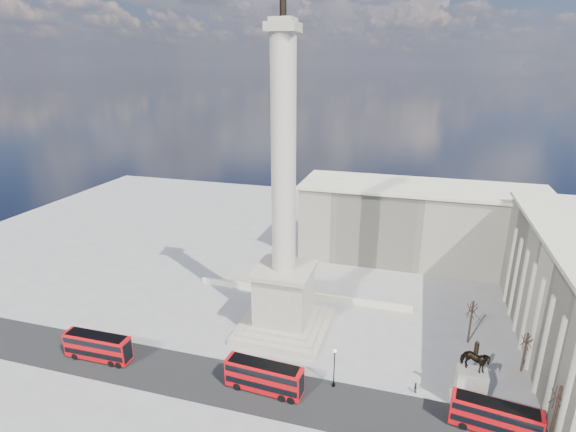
# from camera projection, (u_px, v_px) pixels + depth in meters

# --- Properties ---
(ground) EXTENTS (180.00, 180.00, 0.00)m
(ground) POSITION_uv_depth(u_px,v_px,m) (275.00, 345.00, 68.59)
(ground) COLOR gray
(ground) RESTS_ON ground
(asphalt_road) EXTENTS (120.00, 9.00, 0.01)m
(asphalt_road) POSITION_uv_depth(u_px,v_px,m) (287.00, 396.00, 58.16)
(asphalt_road) COLOR black
(asphalt_road) RESTS_ON ground
(nelsons_column) EXTENTS (14.00, 14.00, 49.85)m
(nelsons_column) POSITION_uv_depth(u_px,v_px,m) (284.00, 255.00, 69.02)
(nelsons_column) COLOR #A69E8A
(nelsons_column) RESTS_ON ground
(balustrade_wall) EXTENTS (40.00, 0.60, 1.10)m
(balustrade_wall) POSITION_uv_depth(u_px,v_px,m) (301.00, 294.00, 82.97)
(balustrade_wall) COLOR beige
(balustrade_wall) RESTS_ON ground
(building_northeast) EXTENTS (51.00, 17.00, 16.60)m
(building_northeast) POSITION_uv_depth(u_px,v_px,m) (419.00, 223.00, 96.96)
(building_northeast) COLOR #B8B397
(building_northeast) RESTS_ON ground
(red_bus_a) EXTENTS (10.04, 2.50, 4.06)m
(red_bus_a) POSITION_uv_depth(u_px,v_px,m) (98.00, 347.00, 64.76)
(red_bus_a) COLOR #BF090E
(red_bus_a) RESTS_ON ground
(red_bus_b) EXTENTS (10.45, 3.03, 4.19)m
(red_bus_b) POSITION_uv_depth(u_px,v_px,m) (264.00, 377.00, 58.37)
(red_bus_b) COLOR #BF090E
(red_bus_b) RESTS_ON ground
(red_bus_c) EXTENTS (10.04, 3.55, 3.98)m
(red_bus_c) POSITION_uv_depth(u_px,v_px,m) (496.00, 418.00, 51.76)
(red_bus_c) COLOR #BF090E
(red_bus_c) RESTS_ON ground
(victorian_lamp) EXTENTS (0.50, 0.50, 5.77)m
(victorian_lamp) POSITION_uv_depth(u_px,v_px,m) (334.00, 365.00, 58.78)
(victorian_lamp) COLOR black
(victorian_lamp) RESTS_ON ground
(equestrian_statue) EXTENTS (4.45, 3.34, 9.15)m
(equestrian_statue) POSITION_uv_depth(u_px,v_px,m) (471.00, 382.00, 55.85)
(equestrian_statue) COLOR beige
(equestrian_statue) RESTS_ON ground
(bare_tree_near) EXTENTS (1.76, 1.76, 7.69)m
(bare_tree_near) POSITION_uv_depth(u_px,v_px,m) (559.00, 396.00, 49.47)
(bare_tree_near) COLOR #332319
(bare_tree_near) RESTS_ON ground
(bare_tree_mid) EXTENTS (1.69, 1.69, 6.40)m
(bare_tree_mid) POSITION_uv_depth(u_px,v_px,m) (527.00, 340.00, 61.26)
(bare_tree_mid) COLOR #332319
(bare_tree_mid) RESTS_ON ground
(bare_tree_far) EXTENTS (1.84, 1.84, 7.51)m
(bare_tree_far) POSITION_uv_depth(u_px,v_px,m) (473.00, 309.00, 67.51)
(bare_tree_far) COLOR #332319
(bare_tree_far) RESTS_ON ground
(pedestrian_walking) EXTENTS (0.74, 0.52, 1.91)m
(pedestrian_walking) POSITION_uv_depth(u_px,v_px,m) (470.00, 406.00, 55.05)
(pedestrian_walking) COLOR #262125
(pedestrian_walking) RESTS_ON ground
(pedestrian_standing) EXTENTS (1.10, 1.09, 1.79)m
(pedestrian_standing) POSITION_uv_depth(u_px,v_px,m) (459.00, 398.00, 56.56)
(pedestrian_standing) COLOR #262125
(pedestrian_standing) RESTS_ON ground
(pedestrian_crossing) EXTENTS (0.56, 0.94, 1.50)m
(pedestrian_crossing) POSITION_uv_depth(u_px,v_px,m) (415.00, 388.00, 58.54)
(pedestrian_crossing) COLOR #262125
(pedestrian_crossing) RESTS_ON ground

